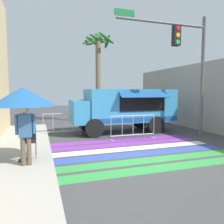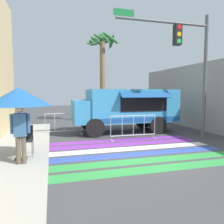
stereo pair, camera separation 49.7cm
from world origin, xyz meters
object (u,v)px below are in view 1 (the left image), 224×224
vendor_person (25,131)px  traffic_signal_pole (187,55)px  barricade_side (63,124)px  palm_tree (98,61)px  folding_chair (29,138)px  barricade_front (133,127)px  food_truck (122,107)px  patio_umbrella (23,97)px

vendor_person → traffic_signal_pole: bearing=16.1°
barricade_side → palm_tree: (3.01, 4.33, 3.83)m
folding_chair → vendor_person: 0.98m
folding_chair → barricade_front: size_ratio=0.44×
folding_chair → vendor_person: vendor_person is taller
folding_chair → food_truck: bearing=22.8°
folding_chair → barricade_front: 4.80m
patio_umbrella → barricade_side: 4.78m
food_truck → vendor_person: (-4.65, -4.61, -0.28)m
folding_chair → barricade_front: (4.43, 1.84, -0.16)m
food_truck → barricade_front: food_truck is taller
food_truck → patio_umbrella: food_truck is taller
food_truck → barricade_side: size_ratio=2.92×
traffic_signal_pole → vendor_person: size_ratio=3.36×
food_truck → traffic_signal_pole: 4.12m
barricade_front → food_truck: bearing=84.4°
barricade_side → palm_tree: bearing=55.2°
folding_chair → barricade_side: bearing=53.3°
food_truck → folding_chair: bearing=-141.2°
food_truck → folding_chair: (-4.62, -3.71, -0.66)m
traffic_signal_pole → barricade_front: traffic_signal_pole is taller
palm_tree → folding_chair: bearing=-118.6°
barricade_front → palm_tree: (0.01, 6.31, 3.82)m
barricade_side → patio_umbrella: bearing=-109.7°
vendor_person → barricade_side: 4.96m
food_truck → vendor_person: 6.56m
patio_umbrella → palm_tree: palm_tree is taller
food_truck → patio_umbrella: bearing=-138.4°
patio_umbrella → palm_tree: 10.02m
food_truck → palm_tree: 5.35m
food_truck → patio_umbrella: size_ratio=2.54×
vendor_person → barricade_side: vendor_person is taller
traffic_signal_pole → patio_umbrella: 7.49m
traffic_signal_pole → folding_chair: 7.73m
patio_umbrella → barricade_side: (1.54, 4.28, -1.48)m
barricade_side → palm_tree: palm_tree is taller
barricade_front → folding_chair: bearing=-157.5°
palm_tree → barricade_front: bearing=-90.1°
vendor_person → barricade_side: (1.47, 4.71, -0.56)m
vendor_person → barricade_front: size_ratio=0.78×
barricade_side → food_truck: bearing=-1.7°
patio_umbrella → barricade_side: size_ratio=1.15×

